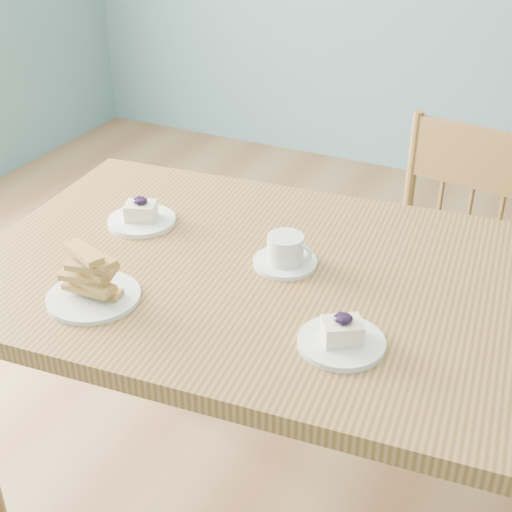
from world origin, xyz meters
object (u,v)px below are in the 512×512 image
at_px(cheesecake_plate_near, 342,337).
at_px(biscotti_plate, 92,283).
at_px(coffee_cup, 286,253).
at_px(dining_chair, 443,285).
at_px(cheesecake_plate_far, 141,217).
at_px(dining_table, 307,308).

relative_size(cheesecake_plate_near, biscotti_plate, 0.86).
bearing_deg(biscotti_plate, coffee_cup, 44.79).
xyz_separation_m(dining_chair, coffee_cup, (-0.27, -0.61, 0.37)).
bearing_deg(biscotti_plate, cheesecake_plate_far, 106.87).
distance_m(dining_table, cheesecake_plate_far, 0.50).
bearing_deg(dining_chair, cheesecake_plate_far, -131.24).
bearing_deg(dining_chair, dining_table, -99.16).
bearing_deg(coffee_cup, cheesecake_plate_near, -43.59).
distance_m(dining_table, cheesecake_plate_near, 0.27).
bearing_deg(cheesecake_plate_far, dining_chair, 40.44).
bearing_deg(dining_chair, cheesecake_plate_near, -85.03).
distance_m(cheesecake_plate_near, coffee_cup, 0.32).
height_order(dining_chair, biscotti_plate, dining_chair).
distance_m(dining_table, coffee_cup, 0.14).
height_order(dining_table, cheesecake_plate_far, cheesecake_plate_far).
bearing_deg(cheesecake_plate_far, dining_table, -6.58).
height_order(coffee_cup, biscotti_plate, biscotti_plate).
height_order(dining_table, dining_chair, dining_chair).
xyz_separation_m(cheesecake_plate_far, biscotti_plate, (0.10, -0.34, 0.02)).
distance_m(dining_chair, cheesecake_plate_far, 0.97).
xyz_separation_m(coffee_cup, biscotti_plate, (-0.32, -0.31, 0.01)).
height_order(dining_chair, coffee_cup, dining_chair).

